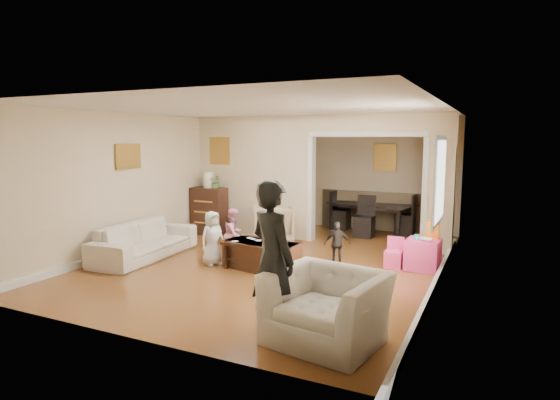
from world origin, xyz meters
The scene contains 27 objects.
floor centered at (0.00, 0.00, 0.00)m, with size 7.00×7.00×0.00m, color brown.
partition_left centered at (-1.38, 1.80, 1.30)m, with size 2.75×0.18×2.60m, color beige.
partition_right centered at (2.48, 1.80, 1.30)m, with size 0.55×0.18×2.60m, color beige.
partition_header centered at (1.10, 1.80, 2.42)m, with size 2.22×0.18×0.35m, color beige.
window_pane centered at (2.73, -0.40, 1.55)m, with size 0.03×0.95×1.10m, color white.
framed_art_partition centered at (-2.20, 1.70, 1.85)m, with size 0.45×0.03×0.55m, color brown.
framed_art_sofa_wall centered at (-2.71, -0.60, 1.80)m, with size 0.03×0.55×0.40m, color brown.
framed_art_alcove centered at (1.10, 3.44, 1.70)m, with size 0.45×0.03×0.55m, color brown.
sofa centered at (-2.22, -0.79, 0.31)m, with size 2.15×0.84×0.63m, color beige.
armchair_back centered at (-0.72, 1.38, 0.37)m, with size 0.80×0.82×0.75m, color tan.
armchair_front centered at (1.91, -2.68, 0.37)m, with size 1.15×1.00×0.75m, color beige.
dresser centered at (-2.35, 1.44, 0.52)m, with size 0.76×0.43×1.04m, color #341A0F.
table_lamp centered at (-2.35, 1.44, 1.22)m, with size 0.22×0.22×0.36m, color #FFF6CF.
potted_plant centered at (-2.15, 1.44, 1.18)m, with size 0.26×0.22×0.29m, color #446B2F.
coffee_table centered at (0.02, -0.55, 0.23)m, with size 1.21×0.60×0.45m, color #381C11.
coffee_cup centered at (0.12, -0.60, 0.50)m, with size 0.11×0.11×0.10m, color silver.
play_table centered at (2.41, 0.56, 0.25)m, with size 0.52×0.52×0.50m, color #FF439E.
cereal_box centered at (2.53, 0.66, 0.65)m, with size 0.20×0.07×0.30m, color yellow.
cyan_cup centered at (2.31, 0.51, 0.54)m, with size 0.08×0.08×0.08m, color #28C8C3.
toy_block centered at (2.29, 0.68, 0.52)m, with size 0.08×0.06×0.05m, color red.
play_bowl centered at (2.46, 0.44, 0.52)m, with size 0.20×0.20×0.05m, color white.
dining_table centered at (0.88, 3.24, 0.33)m, with size 1.86×1.04×0.66m, color black.
adult_person centered at (1.32, -2.77, 0.85)m, with size 0.62×0.41×1.70m, color black.
child_kneel_a centered at (-0.83, -0.70, 0.46)m, with size 0.45×0.29×0.92m, color white.
child_kneel_b centered at (-0.68, -0.25, 0.46)m, with size 0.44×0.35×0.91m, color pink.
child_toddler centered at (1.07, 0.20, 0.37)m, with size 0.44×0.18×0.75m, color black.
craft_papers centered at (0.01, -0.50, 0.46)m, with size 0.87×0.48×0.00m.
Camera 1 is at (3.47, -7.08, 2.13)m, focal length 29.67 mm.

